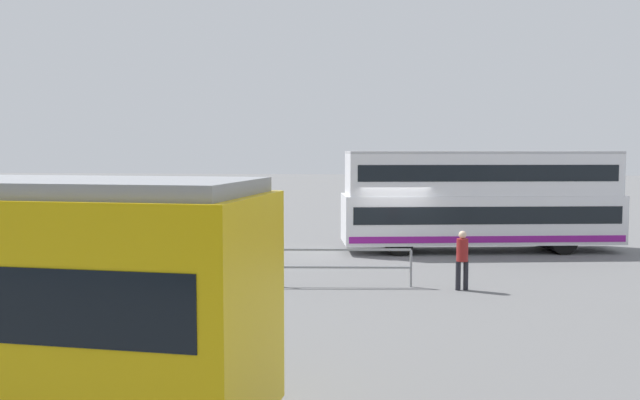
% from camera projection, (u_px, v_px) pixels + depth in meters
% --- Properties ---
extents(ground_plane, '(160.00, 160.00, 0.00)m').
position_uv_depth(ground_plane, '(396.00, 255.00, 25.25)').
color(ground_plane, slate).
extents(double_decker_bus, '(10.65, 4.17, 3.79)m').
position_uv_depth(double_decker_bus, '(480.00, 200.00, 26.18)').
color(double_decker_bus, white).
rests_on(double_decker_bus, ground).
extents(pedestrian_near_railing, '(0.42, 0.42, 1.80)m').
position_uv_depth(pedestrian_near_railing, '(227.00, 240.00, 21.50)').
color(pedestrian_near_railing, '#4C3F2D').
rests_on(pedestrian_near_railing, ground).
extents(pedestrian_crossing, '(0.40, 0.40, 1.64)m').
position_uv_depth(pedestrian_crossing, '(462.00, 256.00, 18.93)').
color(pedestrian_crossing, black).
rests_on(pedestrian_crossing, ground).
extents(pedestrian_railing, '(7.59, 0.85, 1.08)m').
position_uv_depth(pedestrian_railing, '(277.00, 260.00, 19.46)').
color(pedestrian_railing, gray).
rests_on(pedestrian_railing, ground).
extents(info_sign, '(1.09, 0.29, 2.23)m').
position_uv_depth(info_sign, '(79.00, 233.00, 19.16)').
color(info_sign, slate).
rests_on(info_sign, ground).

